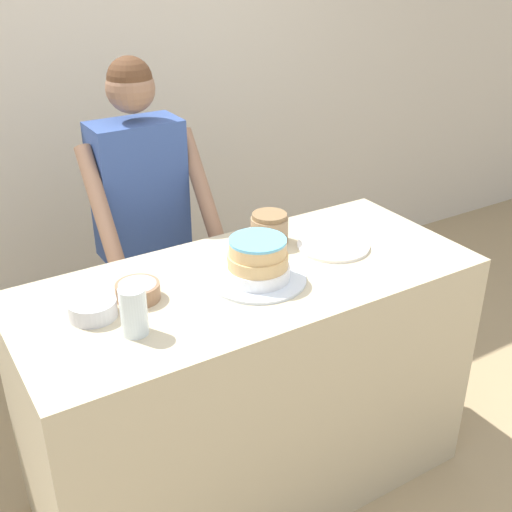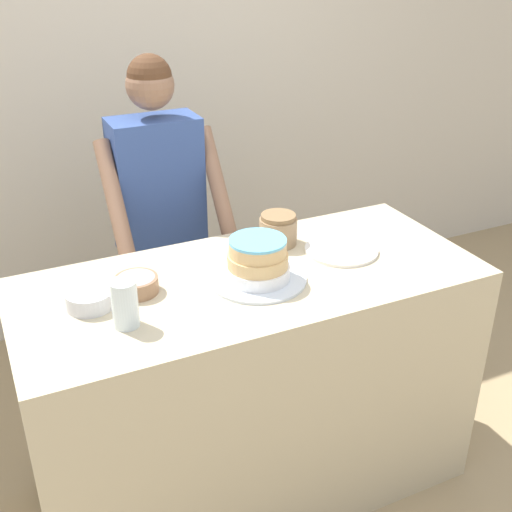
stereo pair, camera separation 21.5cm
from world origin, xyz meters
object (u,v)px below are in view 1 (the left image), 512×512
person_baker (142,210)px  stoneware_jar (269,229)px  cake (258,263)px  drinking_glass (134,311)px  frosting_bowl_white (93,308)px  frosting_bowl_pink (138,290)px  ceramic_plate (333,246)px

person_baker → stoneware_jar: size_ratio=11.19×
cake → drinking_glass: bearing=-170.1°
cake → stoneware_jar: 0.30m
person_baker → frosting_bowl_white: 0.81m
drinking_glass → frosting_bowl_pink: bearing=65.3°
person_baker → stoneware_jar: person_baker is taller
person_baker → frosting_bowl_white: bearing=-123.2°
cake → ceramic_plate: 0.39m
person_baker → cake: person_baker is taller
ceramic_plate → frosting_bowl_pink: bearing=177.8°
cake → frosting_bowl_pink: bearing=166.0°
frosting_bowl_white → ceramic_plate: (0.93, -0.00, -0.03)m
drinking_glass → person_baker: bearing=66.2°
person_baker → frosting_bowl_pink: size_ratio=11.16×
cake → frosting_bowl_white: bearing=172.8°
frosting_bowl_pink → stoneware_jar: stoneware_jar is taller
frosting_bowl_pink → stoneware_jar: bearing=12.6°
stoneware_jar → cake: bearing=-130.2°
frosting_bowl_pink → ceramic_plate: size_ratio=0.53×
person_baker → stoneware_jar: (0.31, -0.52, 0.04)m
person_baker → ceramic_plate: (0.49, -0.68, -0.01)m
frosting_bowl_white → ceramic_plate: size_ratio=0.55×
frosting_bowl_pink → ceramic_plate: frosting_bowl_pink is taller
ceramic_plate → stoneware_jar: (-0.18, 0.16, 0.05)m
frosting_bowl_white → person_baker: bearing=56.8°
ceramic_plate → frosting_bowl_white: bearing=179.9°
cake → stoneware_jar: size_ratio=2.33×
drinking_glass → stoneware_jar: (0.67, 0.31, -0.02)m
stoneware_jar → drinking_glass: bearing=-155.0°
person_baker → cake: (0.11, -0.75, 0.05)m
person_baker → frosting_bowl_white: person_baker is taller
ceramic_plate → cake: bearing=-169.7°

